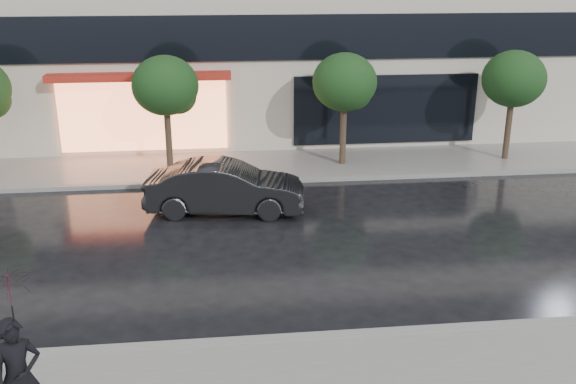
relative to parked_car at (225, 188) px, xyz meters
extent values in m
plane|color=black|center=(1.18, -6.00, -0.74)|extent=(120.00, 120.00, 0.00)
cube|color=slate|center=(1.18, 4.25, -0.68)|extent=(60.00, 3.50, 0.12)
cube|color=gray|center=(1.18, -7.00, -0.67)|extent=(60.00, 0.25, 0.14)
cube|color=gray|center=(1.18, 2.50, -0.67)|extent=(60.00, 0.25, 0.14)
cube|color=black|center=(1.18, 5.94, 3.56)|extent=(28.00, 0.12, 1.60)
cube|color=#FF8C59|center=(-2.82, 5.92, 0.86)|extent=(6.00, 0.10, 2.60)
cube|color=#AA251A|center=(-2.82, 5.59, 2.31)|extent=(6.40, 0.70, 0.25)
cube|color=black|center=(6.18, 5.94, 0.86)|extent=(7.00, 0.10, 2.60)
cylinder|color=#33261C|center=(-1.82, 4.00, 0.36)|extent=(0.22, 0.22, 2.20)
ellipsoid|color=black|center=(-1.82, 4.00, 2.26)|extent=(2.20, 2.20, 1.98)
sphere|color=black|center=(-1.42, 4.20, 1.86)|extent=(1.20, 1.20, 1.20)
cylinder|color=#33261C|center=(4.18, 4.00, 0.36)|extent=(0.22, 0.22, 2.20)
ellipsoid|color=black|center=(4.18, 4.00, 2.26)|extent=(2.20, 2.20, 1.98)
sphere|color=black|center=(4.58, 4.20, 1.86)|extent=(1.20, 1.20, 1.20)
cylinder|color=#33261C|center=(10.18, 4.00, 0.36)|extent=(0.22, 0.22, 2.20)
ellipsoid|color=black|center=(10.18, 4.00, 2.26)|extent=(2.20, 2.20, 1.98)
sphere|color=black|center=(10.58, 4.20, 1.86)|extent=(1.20, 1.20, 1.20)
imported|color=black|center=(0.00, 0.00, 0.00)|extent=(4.66, 2.12, 1.48)
imported|color=black|center=(-3.17, -9.05, 0.31)|extent=(0.79, 0.66, 1.86)
imported|color=#3C0B21|center=(-3.11, -9.03, 1.51)|extent=(1.30, 1.32, 0.92)
cylinder|color=black|center=(-3.11, -9.03, 0.99)|extent=(0.02, 0.02, 0.93)
camera|label=1|loc=(-0.13, -17.37, 5.96)|focal=40.00mm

